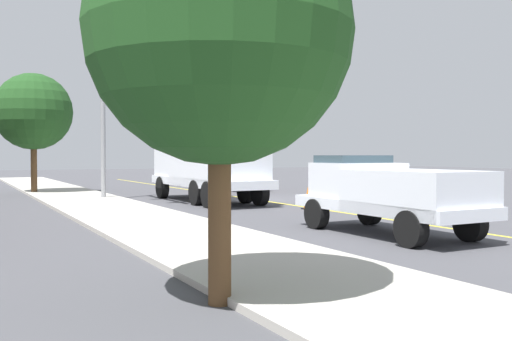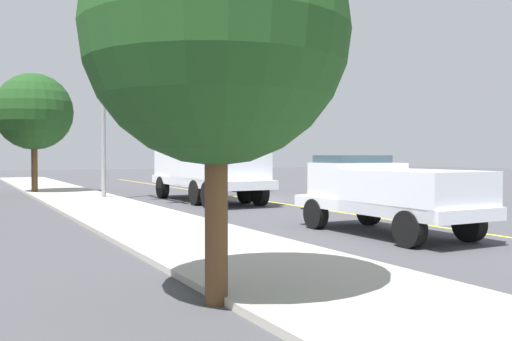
% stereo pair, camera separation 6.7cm
% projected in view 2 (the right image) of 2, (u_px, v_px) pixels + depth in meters
% --- Properties ---
extents(ground, '(120.00, 120.00, 0.00)m').
position_uv_depth(ground, '(255.00, 200.00, 26.12)').
color(ground, '#47474C').
extents(sidewalk_far_side, '(60.09, 8.63, 0.12)m').
position_uv_depth(sidewalk_far_side, '(97.00, 205.00, 22.72)').
color(sidewalk_far_side, '#B2ADA3').
rests_on(sidewalk_far_side, ground).
extents(lane_centre_stripe, '(49.84, 4.36, 0.01)m').
position_uv_depth(lane_centre_stripe, '(255.00, 199.00, 26.12)').
color(lane_centre_stripe, yellow).
rests_on(lane_centre_stripe, ground).
extents(utility_bucket_truck, '(8.38, 3.18, 7.36)m').
position_uv_depth(utility_bucket_truck, '(206.00, 165.00, 25.04)').
color(utility_bucket_truck, white).
rests_on(utility_bucket_truck, ground).
extents(service_pickup_truck, '(5.76, 2.56, 2.06)m').
position_uv_depth(service_pickup_truck, '(387.00, 192.00, 14.51)').
color(service_pickup_truck, white).
rests_on(service_pickup_truck, ground).
extents(passing_minivan, '(4.94, 2.30, 1.69)m').
position_uv_depth(passing_minivan, '(235.00, 173.00, 33.56)').
color(passing_minivan, maroon).
rests_on(passing_minivan, ground).
extents(traffic_cone_mid_front, '(0.40, 0.40, 0.87)m').
position_uv_depth(traffic_cone_mid_front, '(308.00, 198.00, 21.39)').
color(traffic_cone_mid_front, black).
rests_on(traffic_cone_mid_front, ground).
extents(traffic_cone_mid_rear, '(0.40, 0.40, 0.75)m').
position_uv_depth(traffic_cone_mid_rear, '(209.00, 187.00, 29.84)').
color(traffic_cone_mid_rear, black).
rests_on(traffic_cone_mid_rear, ground).
extents(traffic_signal_mast, '(5.66, 0.77, 7.51)m').
position_uv_depth(traffic_signal_mast, '(112.00, 90.00, 24.48)').
color(traffic_signal_mast, gray).
rests_on(traffic_signal_mast, ground).
extents(street_tree_left, '(3.67, 3.67, 5.59)m').
position_uv_depth(street_tree_left, '(216.00, 32.00, 7.67)').
color(street_tree_left, brown).
rests_on(street_tree_left, ground).
extents(street_tree_right, '(4.04, 4.04, 6.39)m').
position_uv_depth(street_tree_right, '(34.00, 112.00, 29.70)').
color(street_tree_right, brown).
rests_on(street_tree_right, ground).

